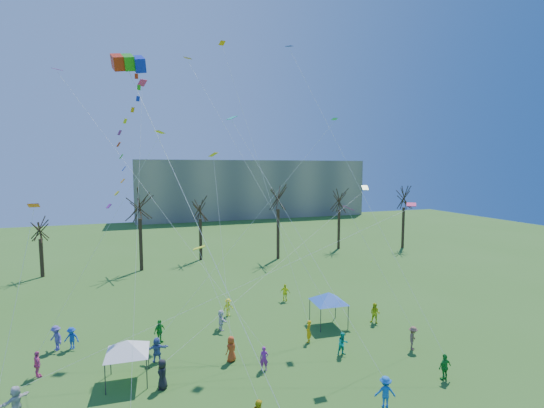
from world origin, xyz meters
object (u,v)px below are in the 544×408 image
object	(u,v)px
distant_building	(252,188)
big_box_kite	(131,142)
canopy_tent_white	(127,346)
canopy_tent_blue	(329,297)

from	to	relation	value
distant_building	big_box_kite	size ratio (longest dim) A/B	3.02
distant_building	big_box_kite	bearing A→B (deg)	-110.61
canopy_tent_white	canopy_tent_blue	size ratio (longest dim) A/B	0.95
big_box_kite	canopy_tent_blue	size ratio (longest dim) A/B	5.32
canopy_tent_white	canopy_tent_blue	world-z (taller)	canopy_tent_blue
distant_building	big_box_kite	xyz separation A→B (m)	(-28.70, -76.31, 7.06)
distant_building	canopy_tent_white	xyz separation A→B (m)	(-29.35, -74.51, -5.25)
distant_building	canopy_tent_white	bearing A→B (deg)	-111.50
big_box_kite	canopy_tent_white	distance (m)	12.46
distant_building	canopy_tent_white	world-z (taller)	distant_building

